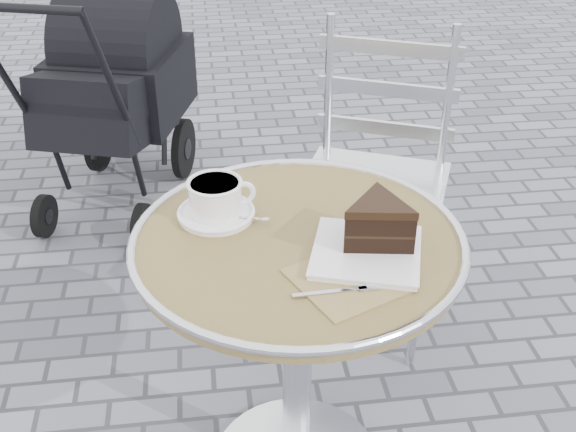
{
  "coord_description": "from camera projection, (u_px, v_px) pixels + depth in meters",
  "views": [
    {
      "loc": [
        -0.19,
        -1.26,
        1.58
      ],
      "look_at": [
        -0.02,
        0.01,
        0.78
      ],
      "focal_mm": 45.0,
      "sensor_mm": 36.0,
      "label": 1
    }
  ],
  "objects": [
    {
      "name": "cafe_table",
      "position": [
        298.0,
        299.0,
        1.62
      ],
      "size": [
        0.72,
        0.72,
        0.74
      ],
      "color": "silver",
      "rests_on": "ground"
    },
    {
      "name": "cake_plate_set",
      "position": [
        375.0,
        230.0,
        1.46
      ],
      "size": [
        0.33,
        0.34,
        0.12
      ],
      "rotation": [
        0.0,
        0.0,
        -0.3
      ],
      "color": "#8E754E",
      "rests_on": "cafe_table"
    },
    {
      "name": "cappuccino_set",
      "position": [
        217.0,
        201.0,
        1.58
      ],
      "size": [
        0.19,
        0.17,
        0.09
      ],
      "rotation": [
        0.0,
        0.0,
        0.17
      ],
      "color": "white",
      "rests_on": "cafe_table"
    },
    {
      "name": "baby_stroller",
      "position": [
        114.0,
        100.0,
        2.91
      ],
      "size": [
        0.68,
        1.03,
        0.99
      ],
      "rotation": [
        0.0,
        0.0,
        -0.29
      ],
      "color": "black",
      "rests_on": "ground"
    },
    {
      "name": "bistro_chair",
      "position": [
        380.0,
        145.0,
        2.21
      ],
      "size": [
        0.57,
        0.57,
        0.96
      ],
      "rotation": [
        0.0,
        0.0,
        -0.41
      ],
      "color": "silver",
      "rests_on": "ground"
    }
  ]
}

